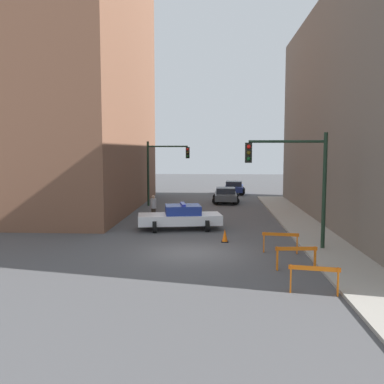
# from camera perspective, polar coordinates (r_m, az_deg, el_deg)

# --- Properties ---
(ground_plane) EXTENTS (120.00, 120.00, 0.00)m
(ground_plane) POSITION_cam_1_polar(r_m,az_deg,el_deg) (19.15, -0.01, -8.10)
(ground_plane) COLOR #4C4C4F
(sidewalk_right) EXTENTS (2.40, 44.00, 0.12)m
(sidewalk_right) POSITION_cam_1_polar(r_m,az_deg,el_deg) (19.80, 18.39, -7.76)
(sidewalk_right) COLOR #9E998E
(sidewalk_right) RESTS_ON ground_plane
(building_corner_left) EXTENTS (14.00, 20.00, 18.82)m
(building_corner_left) POSITION_cam_1_polar(r_m,az_deg,el_deg) (35.41, -18.99, 13.27)
(building_corner_left) COLOR brown
(building_corner_left) RESTS_ON ground_plane
(traffic_light_near) EXTENTS (3.64, 0.35, 5.20)m
(traffic_light_near) POSITION_cam_1_polar(r_m,az_deg,el_deg) (19.72, 13.99, 2.51)
(traffic_light_near) COLOR black
(traffic_light_near) RESTS_ON sidewalk_right
(traffic_light_far) EXTENTS (3.44, 0.35, 5.20)m
(traffic_light_far) POSITION_cam_1_polar(r_m,az_deg,el_deg) (34.44, -4.08, 3.75)
(traffic_light_far) COLOR black
(traffic_light_far) RESTS_ON ground_plane
(police_car) EXTENTS (4.94, 2.84, 1.52)m
(police_car) POSITION_cam_1_polar(r_m,az_deg,el_deg) (24.45, -1.55, -3.34)
(police_car) COLOR white
(police_car) RESTS_ON ground_plane
(parked_car_near) EXTENTS (2.31, 4.32, 1.31)m
(parked_car_near) POSITION_cam_1_polar(r_m,az_deg,el_deg) (36.74, 4.51, -0.38)
(parked_car_near) COLOR #474C51
(parked_car_near) RESTS_ON ground_plane
(parked_car_mid) EXTENTS (2.48, 4.42, 1.31)m
(parked_car_mid) POSITION_cam_1_polar(r_m,az_deg,el_deg) (44.06, 5.62, 0.62)
(parked_car_mid) COLOR navy
(parked_car_mid) RESTS_ON ground_plane
(pedestrian_crossing) EXTENTS (0.44, 0.44, 1.66)m
(pedestrian_crossing) POSITION_cam_1_polar(r_m,az_deg,el_deg) (27.39, -5.15, -2.09)
(pedestrian_crossing) COLOR #382D23
(pedestrian_crossing) RESTS_ON ground_plane
(barrier_front) EXTENTS (1.58, 0.43, 0.90)m
(barrier_front) POSITION_cam_1_polar(r_m,az_deg,el_deg) (14.28, 15.98, -10.60)
(barrier_front) COLOR orange
(barrier_front) RESTS_ON ground_plane
(barrier_mid) EXTENTS (1.60, 0.27, 0.90)m
(barrier_mid) POSITION_cam_1_polar(r_m,az_deg,el_deg) (16.83, 13.73, -8.05)
(barrier_mid) COLOR orange
(barrier_mid) RESTS_ON ground_plane
(barrier_back) EXTENTS (1.59, 0.35, 0.90)m
(barrier_back) POSITION_cam_1_polar(r_m,az_deg,el_deg) (19.40, 11.71, -6.18)
(barrier_back) COLOR orange
(barrier_back) RESTS_ON ground_plane
(traffic_cone) EXTENTS (0.36, 0.36, 0.66)m
(traffic_cone) POSITION_cam_1_polar(r_m,az_deg,el_deg) (21.30, 4.40, -5.82)
(traffic_cone) COLOR black
(traffic_cone) RESTS_ON ground_plane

